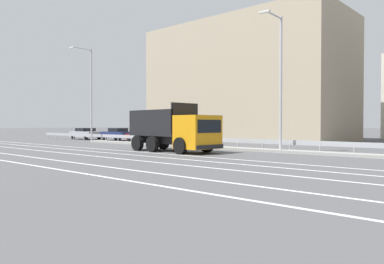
{
  "coord_description": "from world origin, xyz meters",
  "views": [
    {
      "loc": [
        18.19,
        -20.18,
        1.85
      ],
      "look_at": [
        0.27,
        -0.25,
        1.29
      ],
      "focal_mm": 35.0,
      "sensor_mm": 36.0,
      "label": 1
    }
  ],
  "objects_px": {
    "street_lamp_0": "(90,90)",
    "parked_car_1": "(117,134)",
    "parked_car_0": "(86,133)",
    "parked_car_3": "(183,136)",
    "dump_truck": "(181,133)",
    "parked_car_2": "(144,136)",
    "street_lamp_1": "(279,76)",
    "median_road_sign": "(162,130)"
  },
  "relations": [
    {
      "from": "street_lamp_0",
      "to": "parked_car_1",
      "type": "relative_size",
      "value": 2.36
    },
    {
      "from": "parked_car_0",
      "to": "parked_car_3",
      "type": "relative_size",
      "value": 1.07
    },
    {
      "from": "dump_truck",
      "to": "parked_car_1",
      "type": "relative_size",
      "value": 1.71
    },
    {
      "from": "dump_truck",
      "to": "parked_car_2",
      "type": "height_order",
      "value": "dump_truck"
    },
    {
      "from": "street_lamp_1",
      "to": "parked_car_3",
      "type": "bearing_deg",
      "value": 162.85
    },
    {
      "from": "dump_truck",
      "to": "parked_car_3",
      "type": "bearing_deg",
      "value": -133.58
    },
    {
      "from": "dump_truck",
      "to": "parked_car_0",
      "type": "distance_m",
      "value": 24.24
    },
    {
      "from": "dump_truck",
      "to": "parked_car_1",
      "type": "height_order",
      "value": "dump_truck"
    },
    {
      "from": "street_lamp_1",
      "to": "parked_car_1",
      "type": "height_order",
      "value": "street_lamp_1"
    },
    {
      "from": "dump_truck",
      "to": "parked_car_3",
      "type": "xyz_separation_m",
      "value": [
        -7.2,
        7.8,
        -0.48
      ]
    },
    {
      "from": "street_lamp_0",
      "to": "parked_car_3",
      "type": "height_order",
      "value": "street_lamp_0"
    },
    {
      "from": "street_lamp_1",
      "to": "parked_car_1",
      "type": "xyz_separation_m",
      "value": [
        -22.59,
        3.99,
        -4.22
      ]
    },
    {
      "from": "street_lamp_1",
      "to": "median_road_sign",
      "type": "bearing_deg",
      "value": 179.13
    },
    {
      "from": "median_road_sign",
      "to": "street_lamp_0",
      "type": "height_order",
      "value": "street_lamp_0"
    },
    {
      "from": "median_road_sign",
      "to": "street_lamp_0",
      "type": "distance_m",
      "value": 11.59
    },
    {
      "from": "dump_truck",
      "to": "parked_car_1",
      "type": "distance_m",
      "value": 19.42
    },
    {
      "from": "parked_car_2",
      "to": "parked_car_3",
      "type": "bearing_deg",
      "value": -87.21
    },
    {
      "from": "parked_car_2",
      "to": "parked_car_3",
      "type": "distance_m",
      "value": 5.42
    },
    {
      "from": "median_road_sign",
      "to": "parked_car_3",
      "type": "height_order",
      "value": "median_road_sign"
    },
    {
      "from": "median_road_sign",
      "to": "street_lamp_1",
      "type": "height_order",
      "value": "street_lamp_1"
    },
    {
      "from": "street_lamp_0",
      "to": "parked_car_0",
      "type": "distance_m",
      "value": 8.2
    },
    {
      "from": "median_road_sign",
      "to": "street_lamp_0",
      "type": "bearing_deg",
      "value": -179.64
    },
    {
      "from": "dump_truck",
      "to": "parked_car_2",
      "type": "xyz_separation_m",
      "value": [
        -12.61,
        7.57,
        -0.56
      ]
    },
    {
      "from": "dump_truck",
      "to": "street_lamp_0",
      "type": "xyz_separation_m",
      "value": [
        -17.16,
        4.16,
        4.16
      ]
    },
    {
      "from": "dump_truck",
      "to": "parked_car_1",
      "type": "xyz_separation_m",
      "value": [
        -17.67,
        8.05,
        -0.51
      ]
    },
    {
      "from": "street_lamp_1",
      "to": "parked_car_0",
      "type": "height_order",
      "value": "street_lamp_1"
    },
    {
      "from": "median_road_sign",
      "to": "parked_car_1",
      "type": "distance_m",
      "value": 12.0
    },
    {
      "from": "parked_car_0",
      "to": "parked_car_1",
      "type": "xyz_separation_m",
      "value": [
        5.42,
        0.67,
        0.01
      ]
    },
    {
      "from": "median_road_sign",
      "to": "street_lamp_1",
      "type": "bearing_deg",
      "value": -0.87
    },
    {
      "from": "street_lamp_1",
      "to": "parked_car_2",
      "type": "height_order",
      "value": "street_lamp_1"
    },
    {
      "from": "dump_truck",
      "to": "street_lamp_1",
      "type": "relative_size",
      "value": 0.79
    },
    {
      "from": "median_road_sign",
      "to": "parked_car_3",
      "type": "distance_m",
      "value": 3.72
    },
    {
      "from": "dump_truck",
      "to": "street_lamp_0",
      "type": "bearing_deg",
      "value": -99.93
    },
    {
      "from": "street_lamp_0",
      "to": "median_road_sign",
      "type": "bearing_deg",
      "value": 0.36
    },
    {
      "from": "dump_truck",
      "to": "street_lamp_1",
      "type": "xyz_separation_m",
      "value": [
        4.92,
        4.06,
        3.71
      ]
    },
    {
      "from": "median_road_sign",
      "to": "parked_car_0",
      "type": "xyz_separation_m",
      "value": [
        -16.77,
        3.15,
        -0.62
      ]
    },
    {
      "from": "median_road_sign",
      "to": "street_lamp_1",
      "type": "relative_size",
      "value": 0.29
    },
    {
      "from": "parked_car_0",
      "to": "parked_car_1",
      "type": "relative_size",
      "value": 1.15
    },
    {
      "from": "dump_truck",
      "to": "median_road_sign",
      "type": "xyz_separation_m",
      "value": [
        -6.31,
        4.23,
        0.1
      ]
    },
    {
      "from": "street_lamp_0",
      "to": "parked_car_1",
      "type": "distance_m",
      "value": 6.1
    },
    {
      "from": "dump_truck",
      "to": "median_road_sign",
      "type": "bearing_deg",
      "value": -120.13
    },
    {
      "from": "parked_car_3",
      "to": "parked_car_1",
      "type": "bearing_deg",
      "value": 86.02
    }
  ]
}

